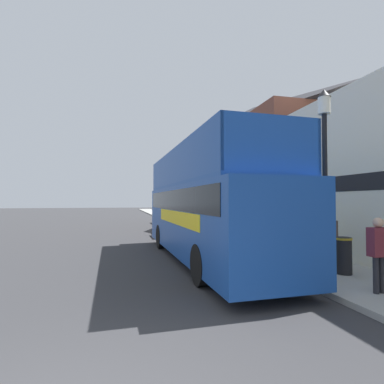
% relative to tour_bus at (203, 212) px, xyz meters
% --- Properties ---
extents(ground_plane, '(144.00, 144.00, 0.00)m').
position_rel_tour_bus_xyz_m(ground_plane, '(-3.64, 12.96, -1.79)').
color(ground_plane, '#333335').
extents(sidewalk, '(2.88, 108.00, 0.14)m').
position_rel_tour_bus_xyz_m(sidewalk, '(3.02, 9.96, -1.72)').
color(sidewalk, '#999993').
rests_on(sidewalk, ground_plane).
extents(brick_terrace_rear, '(6.00, 17.37, 9.76)m').
position_rel_tour_bus_xyz_m(brick_terrace_rear, '(7.46, 11.38, 3.09)').
color(brick_terrace_rear, brown).
rests_on(brick_terrace_rear, ground_plane).
extents(tour_bus, '(2.74, 10.66, 4.07)m').
position_rel_tour_bus_xyz_m(tour_bus, '(0.00, 0.00, 0.00)').
color(tour_bus, '#19479E').
rests_on(tour_bus, ground_plane).
extents(parked_car_ahead_of_bus, '(1.82, 4.47, 1.47)m').
position_rel_tour_bus_xyz_m(parked_car_ahead_of_bus, '(0.44, 7.47, -1.10)').
color(parked_car_ahead_of_bus, maroon).
rests_on(parked_car_ahead_of_bus, ground_plane).
extents(pedestrian_second, '(0.44, 0.24, 1.69)m').
position_rel_tour_bus_xyz_m(pedestrian_second, '(2.62, -5.24, -0.63)').
color(pedestrian_second, '#232328').
rests_on(pedestrian_second, sidewalk).
extents(pedestrian_third, '(0.43, 0.24, 1.64)m').
position_rel_tour_bus_xyz_m(pedestrian_third, '(3.61, -2.40, -0.67)').
color(pedestrian_third, '#232328').
rests_on(pedestrian_third, sidewalk).
extents(lamp_post_nearest, '(0.35, 0.35, 5.07)m').
position_rel_tour_bus_xyz_m(lamp_post_nearest, '(2.27, -3.92, 1.81)').
color(lamp_post_nearest, black).
rests_on(lamp_post_nearest, sidewalk).
extents(lamp_post_second, '(0.35, 0.35, 5.15)m').
position_rel_tour_bus_xyz_m(lamp_post_second, '(1.95, 4.03, 1.86)').
color(lamp_post_second, black).
rests_on(lamp_post_second, sidewalk).
extents(litter_bin, '(0.48, 0.48, 1.03)m').
position_rel_tour_bus_xyz_m(litter_bin, '(3.13, -3.55, -1.11)').
color(litter_bin, black).
rests_on(litter_bin, sidewalk).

